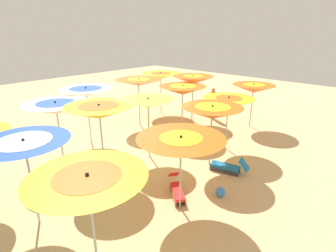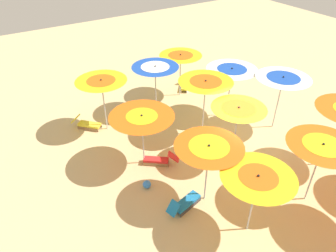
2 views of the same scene
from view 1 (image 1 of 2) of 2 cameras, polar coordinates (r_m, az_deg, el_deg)
The scene contains 19 objects.
ground at distance 10.66m, azimuth -4.45°, elevation -6.10°, with size 40.10×40.10×0.04m, color #D1B57F.
beach_umbrella_0 at distance 4.85m, azimuth -16.75°, elevation -12.33°, with size 2.07×2.07×2.39m.
beach_umbrella_1 at distance 6.76m, azimuth 2.79°, elevation -3.74°, with size 2.29×2.29×2.15m.
beach_umbrella_2 at distance 9.21m, azimuth 9.48°, elevation 2.91°, with size 2.10×2.10×2.26m.
beach_umbrella_3 at distance 10.75m, azimuth 12.88°, elevation 4.95°, with size 2.04×2.04×2.21m.
beach_umbrella_4 at distance 13.73m, azimuth 17.92°, elevation 7.68°, with size 2.05×2.05×2.22m.
beach_umbrella_5 at distance 6.95m, azimuth -28.48°, elevation -4.18°, with size 2.08×2.08×2.33m.
beach_umbrella_6 at distance 8.59m, azimuth -14.56°, elevation 2.98°, with size 2.15×2.15×2.50m.
beach_umbrella_7 at distance 9.71m, azimuth -4.29°, elevation 4.96°, with size 1.94×1.94×2.36m.
beach_umbrella_8 at distance 12.20m, azimuth 3.14°, elevation 7.72°, with size 2.14×2.14×2.33m.
beach_umbrella_9 at distance 14.05m, azimuth 5.43°, elevation 9.86°, with size 2.14×2.14×2.48m.
beach_umbrella_11 at distance 9.95m, azimuth -22.96°, elevation 3.55°, with size 2.21×2.21×2.37m.
beach_umbrella_12 at distance 11.66m, azimuth -17.22°, elevation 7.04°, with size 2.21×2.21×2.44m.
beach_umbrella_13 at distance 13.28m, azimuth -6.38°, elevation 9.33°, with size 2.27×2.27×2.45m.
beach_umbrella_14 at distance 15.45m, azimuth -1.57°, elevation 10.75°, with size 2.29×2.29×2.41m.
lounger_0 at distance 9.51m, azimuth 12.74°, elevation -8.50°, with size 1.35×0.66×0.60m.
lounger_2 at distance 8.08m, azimuth 1.95°, elevation -13.49°, with size 1.24×1.05×0.56m.
beachgoer_0 at distance 14.84m, azimuth 9.58°, elevation 4.99°, with size 0.30×0.30×1.71m.
beach_ball at distance 8.21m, azimuth 11.17°, elevation -13.74°, with size 0.29×0.29×0.29m, color #337FE5.
Camera 1 is at (7.11, -6.43, 4.64)m, focal length 28.33 mm.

